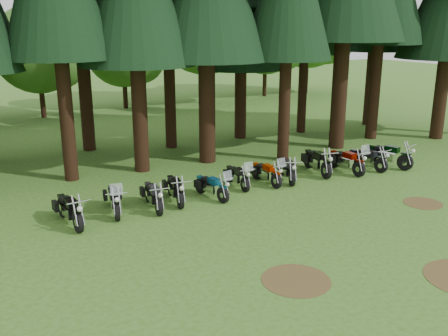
{
  "coord_description": "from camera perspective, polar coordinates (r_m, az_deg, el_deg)",
  "views": [
    {
      "loc": [
        -10.02,
        -11.3,
        6.34
      ],
      "look_at": [
        -1.39,
        5.0,
        1.0
      ],
      "focal_mm": 40.0,
      "sensor_mm": 36.0,
      "label": 1
    }
  ],
  "objects": [
    {
      "name": "decid_5",
      "position": [
        41.29,
        -1.63,
        16.0
      ],
      "size": [
        8.45,
        8.21,
        10.56
      ],
      "color": "black",
      "rests_on": "ground"
    },
    {
      "name": "motorcycle_5",
      "position": [
        20.06,
        1.54,
        -1.0
      ],
      "size": [
        0.4,
        2.02,
        1.27
      ],
      "rotation": [
        0.0,
        0.0,
        -0.05
      ],
      "color": "black",
      "rests_on": "ground"
    },
    {
      "name": "decid_6",
      "position": [
        45.68,
        5.27,
        14.67
      ],
      "size": [
        7.06,
        6.86,
        8.82
      ],
      "color": "black",
      "rests_on": "ground"
    },
    {
      "name": "decid_7",
      "position": [
        48.19,
        10.2,
        15.78
      ],
      "size": [
        8.44,
        8.2,
        10.55
      ],
      "color": "black",
      "rests_on": "ground"
    },
    {
      "name": "motorcycle_0",
      "position": [
        17.1,
        -17.24,
        -4.68
      ],
      "size": [
        0.43,
        2.28,
        0.93
      ],
      "rotation": [
        0.0,
        0.0,
        0.11
      ],
      "color": "black",
      "rests_on": "ground"
    },
    {
      "name": "motorcycle_9",
      "position": [
        22.69,
        13.82,
        0.73
      ],
      "size": [
        0.44,
        2.32,
        1.47
      ],
      "rotation": [
        0.0,
        0.0,
        0.01
      ],
      "color": "black",
      "rests_on": "ground"
    },
    {
      "name": "motorcycle_7",
      "position": [
        21.08,
        7.3,
        -0.2
      ],
      "size": [
        0.94,
        2.08,
        0.89
      ],
      "rotation": [
        0.0,
        0.0,
        -0.38
      ],
      "color": "black",
      "rests_on": "ground"
    },
    {
      "name": "motorcycle_3",
      "position": [
        18.5,
        -5.6,
        -2.48
      ],
      "size": [
        0.5,
        2.19,
        0.89
      ],
      "rotation": [
        0.0,
        0.0,
        -0.16
      ],
      "color": "black",
      "rests_on": "ground"
    },
    {
      "name": "motorcycle_4",
      "position": [
        18.79,
        -1.42,
        -2.19
      ],
      "size": [
        0.62,
        2.05,
        1.29
      ],
      "rotation": [
        0.0,
        0.0,
        0.18
      ],
      "color": "black",
      "rests_on": "ground"
    },
    {
      "name": "motorcycle_1",
      "position": [
        17.71,
        -12.43,
        -3.62
      ],
      "size": [
        0.65,
        2.21,
        1.39
      ],
      "rotation": [
        0.0,
        0.0,
        -0.17
      ],
      "color": "black",
      "rests_on": "ground"
    },
    {
      "name": "decid_3",
      "position": [
        36.86,
        -20.07,
        12.37
      ],
      "size": [
        6.12,
        5.95,
        7.65
      ],
      "color": "black",
      "rests_on": "ground"
    },
    {
      "name": "dirt_patch_0",
      "position": [
        13.26,
        8.23,
        -12.58
      ],
      "size": [
        1.8,
        1.8,
        0.01
      ],
      "primitive_type": "cylinder",
      "color": "#4C3D1E",
      "rests_on": "ground"
    },
    {
      "name": "motorcycle_11",
      "position": [
        24.11,
        18.17,
        1.33
      ],
      "size": [
        0.88,
        2.39,
        1.0
      ],
      "rotation": [
        0.0,
        0.0,
        0.3
      ],
      "color": "black",
      "rests_on": "ground"
    },
    {
      "name": "motorcycle_10",
      "position": [
        23.46,
        15.99,
        0.97
      ],
      "size": [
        0.53,
        2.15,
        0.88
      ],
      "rotation": [
        0.0,
        0.0,
        0.18
      ],
      "color": "black",
      "rests_on": "ground"
    },
    {
      "name": "ground",
      "position": [
        16.38,
        12.68,
        -7.05
      ],
      "size": [
        120.0,
        120.0,
        0.0
      ],
      "primitive_type": "plane",
      "color": "#32641A",
      "rests_on": "ground"
    },
    {
      "name": "decid_4",
      "position": [
        39.42,
        -11.04,
        13.01
      ],
      "size": [
        5.93,
        5.76,
        7.41
      ],
      "color": "black",
      "rests_on": "ground"
    },
    {
      "name": "motorcycle_6",
      "position": [
        20.52,
        4.87,
        -0.62
      ],
      "size": [
        0.39,
        2.08,
        1.31
      ],
      "rotation": [
        0.0,
        0.0,
        0.04
      ],
      "color": "black",
      "rests_on": "ground"
    },
    {
      "name": "motorcycle_8",
      "position": [
        22.27,
        10.6,
        0.69
      ],
      "size": [
        0.64,
        2.43,
        1.0
      ],
      "rotation": [
        0.0,
        0.0,
        -0.2
      ],
      "color": "black",
      "rests_on": "ground"
    },
    {
      "name": "dirt_patch_1",
      "position": [
        19.75,
        21.77,
        -3.76
      ],
      "size": [
        1.4,
        1.4,
        0.01
      ],
      "primitive_type": "cylinder",
      "color": "#4C3D1E",
      "rests_on": "ground"
    },
    {
      "name": "motorcycle_2",
      "position": [
        17.92,
        -8.09,
        -3.23
      ],
      "size": [
        0.39,
        2.14,
        0.87
      ],
      "rotation": [
        0.0,
        0.0,
        -0.1
      ],
      "color": "black",
      "rests_on": "ground"
    }
  ]
}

